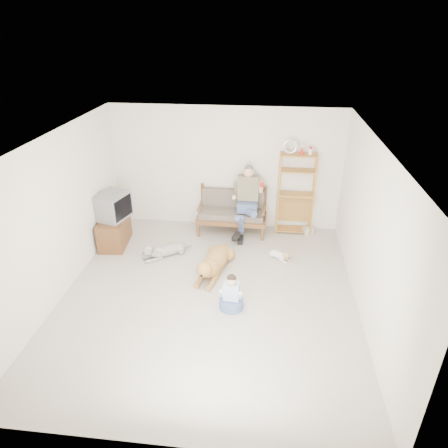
# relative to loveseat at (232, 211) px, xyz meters

# --- Properties ---
(floor) EXTENTS (5.50, 5.50, 0.00)m
(floor) POSITION_rel_loveseat_xyz_m (-0.17, -2.44, -0.49)
(floor) COLOR beige
(floor) RESTS_ON ground
(ceiling) EXTENTS (5.50, 5.50, 0.00)m
(ceiling) POSITION_rel_loveseat_xyz_m (-0.17, -2.44, 2.21)
(ceiling) COLOR white
(ceiling) RESTS_ON ground
(wall_back) EXTENTS (5.00, 0.00, 5.00)m
(wall_back) POSITION_rel_loveseat_xyz_m (-0.17, 0.31, 0.86)
(wall_back) COLOR silver
(wall_back) RESTS_ON ground
(wall_front) EXTENTS (5.00, 0.00, 5.00)m
(wall_front) POSITION_rel_loveseat_xyz_m (-0.17, -5.19, 0.86)
(wall_front) COLOR silver
(wall_front) RESTS_ON ground
(wall_left) EXTENTS (0.00, 5.50, 5.50)m
(wall_left) POSITION_rel_loveseat_xyz_m (-2.67, -2.44, 0.86)
(wall_left) COLOR silver
(wall_left) RESTS_ON ground
(wall_right) EXTENTS (0.00, 5.50, 5.50)m
(wall_right) POSITION_rel_loveseat_xyz_m (2.33, -2.44, 0.86)
(wall_right) COLOR silver
(wall_right) RESTS_ON ground
(loveseat) EXTENTS (1.51, 0.73, 0.95)m
(loveseat) POSITION_rel_loveseat_xyz_m (0.00, 0.00, 0.00)
(loveseat) COLOR brown
(loveseat) RESTS_ON ground
(man) EXTENTS (0.59, 0.84, 1.36)m
(man) POSITION_rel_loveseat_xyz_m (0.31, -0.22, 0.23)
(man) COLOR #526396
(man) RESTS_ON loveseat
(etagere) EXTENTS (0.80, 0.35, 2.10)m
(etagere) POSITION_rel_loveseat_xyz_m (1.36, 0.11, 0.44)
(etagere) COLOR #B77D39
(etagere) RESTS_ON ground
(book_stack) EXTENTS (0.26, 0.23, 0.14)m
(book_stack) POSITION_rel_loveseat_xyz_m (1.70, 0.04, -0.42)
(book_stack) COLOR white
(book_stack) RESTS_ON ground
(tv_stand) EXTENTS (0.58, 0.94, 0.60)m
(tv_stand) POSITION_rel_loveseat_xyz_m (-2.40, -0.89, -0.19)
(tv_stand) COLOR brown
(tv_stand) RESTS_ON ground
(crt_tv) EXTENTS (0.68, 0.77, 0.54)m
(crt_tv) POSITION_rel_loveseat_xyz_m (-2.37, -0.84, 0.39)
(crt_tv) COLOR slate
(crt_tv) RESTS_ON tv_stand
(wall_outlet) EXTENTS (0.12, 0.02, 0.08)m
(wall_outlet) POSITION_rel_loveseat_xyz_m (-1.42, 0.30, -0.19)
(wall_outlet) COLOR white
(wall_outlet) RESTS_ON ground
(golden_retriever) EXTENTS (0.63, 1.62, 0.49)m
(golden_retriever) POSITION_rel_loveseat_xyz_m (-0.19, -1.68, -0.28)
(golden_retriever) COLOR #B98C40
(golden_retriever) RESTS_ON ground
(shaggy_dog) EXTENTS (0.91, 0.77, 0.34)m
(shaggy_dog) POSITION_rel_loveseat_xyz_m (-1.26, -1.25, -0.35)
(shaggy_dog) COLOR white
(shaggy_dog) RESTS_ON ground
(terrier) EXTENTS (0.48, 0.43, 0.22)m
(terrier) POSITION_rel_loveseat_xyz_m (1.08, -1.11, -0.39)
(terrier) COLOR white
(terrier) RESTS_ON ground
(child) EXTENTS (0.41, 0.41, 0.64)m
(child) POSITION_rel_loveseat_xyz_m (0.24, -2.69, -0.26)
(child) COLOR #526396
(child) RESTS_ON ground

